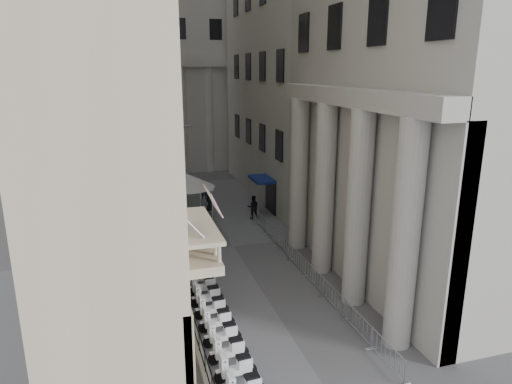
% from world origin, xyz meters
% --- Properties ---
extents(far_building, '(22.00, 10.00, 30.00)m').
position_xyz_m(far_building, '(0.00, 48.00, 15.00)').
color(far_building, '#A2A199').
rests_on(far_building, ground).
extents(iron_fence, '(0.30, 28.00, 1.40)m').
position_xyz_m(iron_fence, '(-4.30, 18.00, 0.00)').
color(iron_fence, black).
rests_on(iron_fence, ground).
extents(blue_awning, '(1.60, 3.00, 3.00)m').
position_xyz_m(blue_awning, '(4.15, 26.00, 0.00)').
color(blue_awning, navy).
rests_on(blue_awning, ground).
extents(scooter_2, '(1.43, 0.65, 1.50)m').
position_xyz_m(scooter_2, '(-3.14, 5.60, 0.00)').
color(scooter_2, white).
rests_on(scooter_2, ground).
extents(scooter_3, '(1.43, 0.65, 1.50)m').
position_xyz_m(scooter_3, '(-3.14, 6.82, 0.00)').
color(scooter_3, white).
rests_on(scooter_3, ground).
extents(scooter_4, '(1.43, 0.65, 1.50)m').
position_xyz_m(scooter_4, '(-3.14, 8.03, 0.00)').
color(scooter_4, white).
rests_on(scooter_4, ground).
extents(scooter_5, '(1.43, 0.65, 1.50)m').
position_xyz_m(scooter_5, '(-3.14, 9.25, 0.00)').
color(scooter_5, white).
rests_on(scooter_5, ground).
extents(scooter_6, '(1.43, 0.65, 1.50)m').
position_xyz_m(scooter_6, '(-3.14, 10.46, 0.00)').
color(scooter_6, white).
rests_on(scooter_6, ground).
extents(scooter_7, '(1.43, 0.65, 1.50)m').
position_xyz_m(scooter_7, '(-3.14, 11.68, 0.00)').
color(scooter_7, white).
rests_on(scooter_7, ground).
extents(scooter_8, '(1.43, 0.65, 1.50)m').
position_xyz_m(scooter_8, '(-3.14, 12.89, 0.00)').
color(scooter_8, white).
rests_on(scooter_8, ground).
extents(scooter_9, '(1.43, 0.65, 1.50)m').
position_xyz_m(scooter_9, '(-3.14, 14.11, 0.00)').
color(scooter_9, white).
rests_on(scooter_9, ground).
extents(scooter_10, '(1.43, 0.65, 1.50)m').
position_xyz_m(scooter_10, '(-3.14, 15.32, 0.00)').
color(scooter_10, white).
rests_on(scooter_10, ground).
extents(scooter_11, '(1.43, 0.65, 1.50)m').
position_xyz_m(scooter_11, '(-3.14, 16.54, 0.00)').
color(scooter_11, white).
rests_on(scooter_11, ground).
extents(scooter_12, '(1.43, 0.65, 1.50)m').
position_xyz_m(scooter_12, '(-3.14, 17.76, 0.00)').
color(scooter_12, white).
rests_on(scooter_12, ground).
extents(scooter_13, '(1.43, 0.65, 1.50)m').
position_xyz_m(scooter_13, '(-3.14, 18.97, 0.00)').
color(scooter_13, white).
rests_on(scooter_13, ground).
extents(scooter_14, '(1.43, 0.65, 1.50)m').
position_xyz_m(scooter_14, '(-3.14, 20.19, 0.00)').
color(scooter_14, white).
rests_on(scooter_14, ground).
extents(barrier_0, '(0.60, 2.40, 1.10)m').
position_xyz_m(barrier_0, '(2.97, 4.66, 0.00)').
color(barrier_0, '#9FA1A6').
rests_on(barrier_0, ground).
extents(barrier_1, '(0.60, 2.40, 1.10)m').
position_xyz_m(barrier_1, '(2.97, 7.16, 0.00)').
color(barrier_1, '#9FA1A6').
rests_on(barrier_1, ground).
extents(barrier_2, '(0.60, 2.40, 1.10)m').
position_xyz_m(barrier_2, '(2.97, 9.66, 0.00)').
color(barrier_2, '#9FA1A6').
rests_on(barrier_2, ground).
extents(barrier_3, '(0.60, 2.40, 1.10)m').
position_xyz_m(barrier_3, '(2.97, 12.16, 0.00)').
color(barrier_3, '#9FA1A6').
rests_on(barrier_3, ground).
extents(barrier_4, '(0.60, 2.40, 1.10)m').
position_xyz_m(barrier_4, '(2.97, 14.66, 0.00)').
color(barrier_4, '#9FA1A6').
rests_on(barrier_4, ground).
extents(barrier_5, '(0.60, 2.40, 1.10)m').
position_xyz_m(barrier_5, '(2.97, 17.16, 0.00)').
color(barrier_5, '#9FA1A6').
rests_on(barrier_5, ground).
extents(barrier_6, '(0.60, 2.40, 1.10)m').
position_xyz_m(barrier_6, '(2.97, 19.66, 0.00)').
color(barrier_6, '#9FA1A6').
rests_on(barrier_6, ground).
extents(barrier_7, '(0.60, 2.40, 1.10)m').
position_xyz_m(barrier_7, '(2.97, 22.16, 0.00)').
color(barrier_7, '#9FA1A6').
rests_on(barrier_7, ground).
extents(security_tent, '(4.49, 4.49, 3.65)m').
position_xyz_m(security_tent, '(-1.78, 26.35, 3.05)').
color(security_tent, white).
rests_on(security_tent, ground).
extents(street_lamp, '(2.44, 1.08, 7.87)m').
position_xyz_m(street_lamp, '(-3.92, 24.41, 4.67)').
color(street_lamp, '#95979D').
rests_on(street_lamp, ground).
extents(info_kiosk, '(0.30, 0.88, 1.86)m').
position_xyz_m(info_kiosk, '(-4.19, 20.56, 0.94)').
color(info_kiosk, black).
rests_on(info_kiosk, ground).
extents(pedestrian_a, '(0.74, 0.60, 1.75)m').
position_xyz_m(pedestrian_a, '(0.19, 31.45, 0.87)').
color(pedestrian_a, black).
rests_on(pedestrian_a, ground).
extents(pedestrian_b, '(1.09, 0.93, 1.94)m').
position_xyz_m(pedestrian_b, '(3.00, 24.59, 0.97)').
color(pedestrian_b, black).
rests_on(pedestrian_b, ground).
extents(pedestrian_c, '(0.96, 0.88, 1.65)m').
position_xyz_m(pedestrian_c, '(0.01, 27.78, 0.82)').
color(pedestrian_c, black).
rests_on(pedestrian_c, ground).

